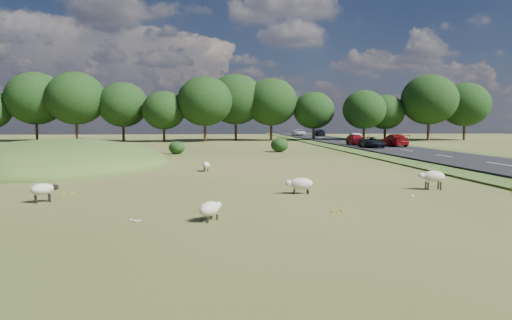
% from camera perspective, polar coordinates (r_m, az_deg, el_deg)
% --- Properties ---
extents(ground, '(160.00, 160.00, 0.00)m').
position_cam_1_polar(ground, '(43.18, -4.55, 0.42)').
color(ground, '#385119').
rests_on(ground, ground).
extents(mound, '(16.00, 20.00, 4.00)m').
position_cam_1_polar(mound, '(37.05, -23.31, -0.68)').
color(mound, '#33561E').
rests_on(mound, ground).
extents(road, '(8.00, 150.00, 0.25)m').
position_cam_1_polar(road, '(56.94, 15.90, 1.43)').
color(road, black).
rests_on(road, ground).
extents(treeline, '(96.28, 14.66, 11.70)m').
position_cam_1_polar(treeline, '(78.56, -5.64, 7.15)').
color(treeline, black).
rests_on(treeline, ground).
extents(shrubs, '(24.25, 9.04, 1.55)m').
position_cam_1_polar(shrubs, '(50.47, -8.62, 1.83)').
color(shrubs, black).
rests_on(shrubs, ground).
extents(marker_post, '(0.06, 0.06, 1.20)m').
position_cam_1_polar(marker_post, '(23.74, 29.40, -2.30)').
color(marker_post, '#D8590C').
rests_on(marker_post, ground).
extents(sheep_0, '(0.94, 1.13, 0.65)m').
position_cam_1_polar(sheep_0, '(15.22, -5.78, -6.06)').
color(sheep_0, '#BFB49E').
rests_on(sheep_0, ground).
extents(sheep_1, '(1.29, 0.62, 0.74)m').
position_cam_1_polar(sheep_1, '(20.85, 5.55, -2.97)').
color(sheep_1, '#BFB49E').
rests_on(sheep_1, ground).
extents(sheep_2, '(0.49, 1.09, 0.63)m').
position_cam_1_polar(sheep_2, '(30.48, -6.27, -0.66)').
color(sheep_2, '#BFB49E').
rests_on(sheep_2, ground).
extents(sheep_3, '(1.10, 0.89, 0.79)m').
position_cam_1_polar(sheep_3, '(20.44, -25.06, -3.32)').
color(sheep_3, '#BFB49E').
rests_on(sheep_3, ground).
extents(sheep_4, '(1.30, 0.60, 0.93)m').
position_cam_1_polar(sheep_4, '(23.57, 21.23, -1.92)').
color(sheep_4, '#BFB49E').
rests_on(sheep_4, ground).
extents(car_1, '(2.10, 4.56, 1.27)m').
position_cam_1_polar(car_1, '(55.86, 14.25, 2.18)').
color(car_1, black).
rests_on(car_1, road).
extents(car_2, '(1.73, 4.30, 1.46)m').
position_cam_1_polar(car_2, '(61.61, 12.38, 2.54)').
color(car_2, maroon).
rests_on(car_2, road).
extents(car_3, '(2.12, 5.23, 1.52)m').
position_cam_1_polar(car_3, '(59.57, 16.90, 2.39)').
color(car_3, maroon).
rests_on(car_3, road).
extents(car_4, '(1.31, 3.74, 1.23)m').
position_cam_1_polar(car_4, '(75.09, 12.18, 2.83)').
color(car_4, '#9DA1A4').
rests_on(car_4, road).
extents(car_6, '(1.99, 4.90, 1.42)m').
position_cam_1_polar(car_6, '(99.19, 7.88, 3.39)').
color(car_6, black).
rests_on(car_6, road).
extents(car_7, '(2.40, 5.20, 1.45)m').
position_cam_1_polar(car_7, '(101.65, 5.37, 3.46)').
color(car_7, white).
rests_on(car_7, road).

